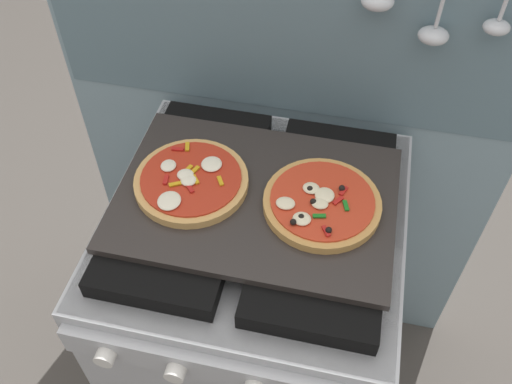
{
  "coord_description": "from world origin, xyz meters",
  "views": [
    {
      "loc": [
        0.15,
        -0.69,
        1.73
      ],
      "look_at": [
        0.0,
        0.0,
        0.93
      ],
      "focal_mm": 39.01,
      "sensor_mm": 36.0,
      "label": 1
    }
  ],
  "objects_px": {
    "stove": "(256,314)",
    "baking_tray": "(256,198)",
    "pizza_right": "(322,201)",
    "pizza_left": "(192,179)"
  },
  "relations": [
    {
      "from": "stove",
      "to": "baking_tray",
      "type": "bearing_deg",
      "value": 90.0
    },
    {
      "from": "stove",
      "to": "baking_tray",
      "type": "distance_m",
      "value": 0.46
    },
    {
      "from": "baking_tray",
      "to": "pizza_right",
      "type": "bearing_deg",
      "value": 1.43
    },
    {
      "from": "pizza_left",
      "to": "baking_tray",
      "type": "bearing_deg",
      "value": -1.72
    },
    {
      "from": "pizza_left",
      "to": "stove",
      "type": "bearing_deg",
      "value": -2.44
    },
    {
      "from": "baking_tray",
      "to": "pizza_left",
      "type": "relative_size",
      "value": 2.41
    },
    {
      "from": "stove",
      "to": "pizza_left",
      "type": "height_order",
      "value": "pizza_left"
    },
    {
      "from": "pizza_right",
      "to": "pizza_left",
      "type": "bearing_deg",
      "value": 179.83
    },
    {
      "from": "stove",
      "to": "pizza_right",
      "type": "height_order",
      "value": "pizza_right"
    },
    {
      "from": "baking_tray",
      "to": "pizza_left",
      "type": "height_order",
      "value": "pizza_left"
    }
  ]
}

